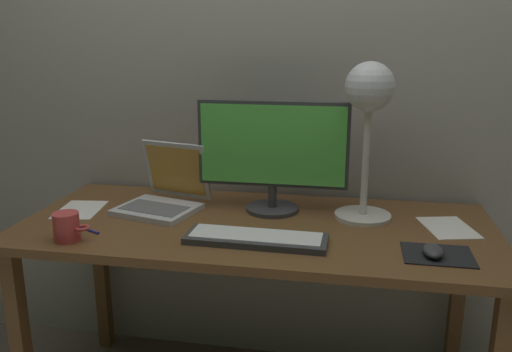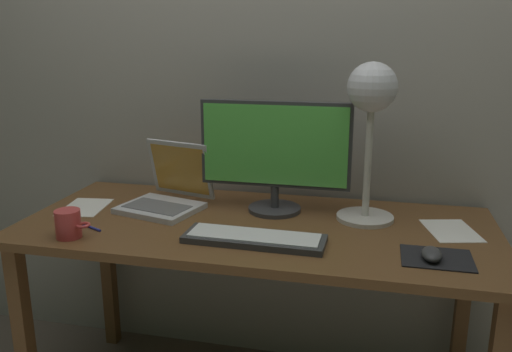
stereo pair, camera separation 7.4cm
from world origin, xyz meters
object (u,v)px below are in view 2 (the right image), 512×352
(pen, at_px, (87,226))
(mouse, at_px, (432,254))
(laptop, at_px, (170,189))
(monitor, at_px, (275,151))
(desk_lamp, at_px, (371,105))
(keyboard_main, at_px, (254,238))
(coffee_mug, at_px, (69,224))

(pen, bearing_deg, mouse, -1.10)
(laptop, distance_m, mouse, 0.96)
(monitor, distance_m, desk_lamp, 0.37)
(monitor, height_order, keyboard_main, monitor)
(desk_lamp, relative_size, pen, 3.85)
(keyboard_main, relative_size, mouse, 4.61)
(keyboard_main, xyz_separation_m, laptop, (-0.39, 0.27, 0.05))
(coffee_mug, bearing_deg, monitor, 34.39)
(mouse, bearing_deg, laptop, 162.04)
(monitor, bearing_deg, desk_lamp, -3.29)
(desk_lamp, distance_m, mouse, 0.52)
(laptop, height_order, mouse, laptop)
(monitor, height_order, laptop, monitor)
(mouse, bearing_deg, desk_lamp, 122.34)
(coffee_mug, bearing_deg, pen, 86.24)
(desk_lamp, bearing_deg, pen, -162.34)
(monitor, xyz_separation_m, pen, (-0.58, -0.31, -0.22))
(pen, bearing_deg, desk_lamp, 17.66)
(laptop, bearing_deg, keyboard_main, -35.18)
(laptop, distance_m, desk_lamp, 0.79)
(monitor, bearing_deg, mouse, -32.18)
(desk_lamp, height_order, pen, desk_lamp)
(keyboard_main, distance_m, pen, 0.57)
(desk_lamp, relative_size, mouse, 5.61)
(laptop, height_order, pen, laptop)
(keyboard_main, distance_m, coffee_mug, 0.59)
(monitor, relative_size, keyboard_main, 1.21)
(laptop, height_order, coffee_mug, laptop)
(keyboard_main, height_order, coffee_mug, coffee_mug)
(monitor, distance_m, coffee_mug, 0.73)
(monitor, relative_size, laptop, 1.62)
(monitor, bearing_deg, coffee_mug, -145.61)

